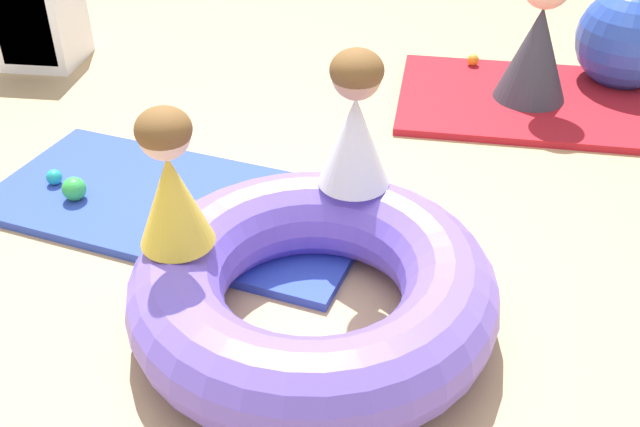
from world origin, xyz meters
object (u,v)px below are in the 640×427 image
(inflatable_cushion, at_px, (313,289))
(play_ball_green, at_px, (74,189))
(play_ball_orange, at_px, (473,60))
(play_ball_red, at_px, (356,198))
(play_ball_pink, at_px, (174,204))
(child_in_white, at_px, (355,121))
(adult_seated, at_px, (539,33))
(exercise_ball_large, at_px, (628,39))
(play_ball_teal, at_px, (54,177))
(child_in_yellow, at_px, (170,181))
(storage_cube, at_px, (38,19))

(inflatable_cushion, distance_m, play_ball_green, 1.31)
(play_ball_orange, height_order, play_ball_red, play_ball_red)
(inflatable_cushion, distance_m, play_ball_pink, 0.91)
(child_in_white, distance_m, play_ball_orange, 2.07)
(child_in_white, relative_size, adult_seated, 0.69)
(play_ball_green, xyz_separation_m, play_ball_pink, (0.46, -0.03, -0.02))
(play_ball_red, xyz_separation_m, exercise_ball_large, (1.42, 1.55, 0.20))
(play_ball_green, relative_size, play_ball_teal, 1.49)
(child_in_yellow, relative_size, play_ball_red, 4.80)
(inflatable_cushion, distance_m, child_in_yellow, 0.62)
(storage_cube, bearing_deg, play_ball_green, -61.57)
(child_in_yellow, bearing_deg, child_in_white, -162.50)
(play_ball_green, relative_size, exercise_ball_large, 0.18)
(adult_seated, relative_size, exercise_ball_large, 1.33)
(play_ball_orange, distance_m, storage_cube, 2.67)
(inflatable_cushion, xyz_separation_m, child_in_white, (0.10, 0.45, 0.43))
(child_in_yellow, xyz_separation_m, play_ball_pink, (-0.22, 0.60, -0.50))
(play_ball_orange, bearing_deg, child_in_white, -106.80)
(child_in_white, bearing_deg, storage_cube, -150.04)
(play_ball_orange, distance_m, play_ball_teal, 2.55)
(child_in_white, xyz_separation_m, adult_seated, (0.87, 1.49, -0.18))
(adult_seated, bearing_deg, play_ball_orange, 170.47)
(adult_seated, height_order, play_ball_red, adult_seated)
(child_in_white, distance_m, play_ball_red, 0.56)
(play_ball_red, distance_m, exercise_ball_large, 2.11)
(adult_seated, xyz_separation_m, play_ball_orange, (-0.29, 0.42, -0.34))
(play_ball_teal, bearing_deg, child_in_yellow, -41.92)
(play_ball_green, distance_m, play_ball_red, 1.24)
(inflatable_cushion, height_order, play_ball_red, inflatable_cushion)
(play_ball_teal, bearing_deg, play_ball_pink, -13.21)
(play_ball_teal, height_order, exercise_ball_large, exercise_ball_large)
(inflatable_cushion, relative_size, play_ball_pink, 20.32)
(play_ball_teal, relative_size, exercise_ball_large, 0.12)
(play_ball_orange, bearing_deg, play_ball_teal, -140.44)
(adult_seated, relative_size, play_ball_green, 7.27)
(child_in_white, distance_m, child_in_yellow, 0.72)
(child_in_yellow, height_order, adult_seated, child_in_yellow)
(play_ball_green, distance_m, play_ball_teal, 0.18)
(child_in_white, distance_m, exercise_ball_large, 2.32)
(inflatable_cushion, xyz_separation_m, adult_seated, (0.96, 1.95, 0.25))
(child_in_white, height_order, storage_cube, child_in_white)
(play_ball_red, bearing_deg, play_ball_green, -176.41)
(inflatable_cushion, xyz_separation_m, child_in_yellow, (-0.46, 0.00, 0.41))
(play_ball_pink, height_order, play_ball_teal, play_ball_teal)
(child_in_yellow, height_order, play_ball_red, child_in_yellow)
(child_in_white, xyz_separation_m, play_ball_red, (-0.00, 0.26, -0.50))
(play_ball_orange, distance_m, play_ball_green, 2.51)
(child_in_yellow, relative_size, exercise_ball_large, 0.86)
(storage_cube, bearing_deg, child_in_white, -39.70)
(play_ball_pink, bearing_deg, exercise_ball_large, 36.99)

